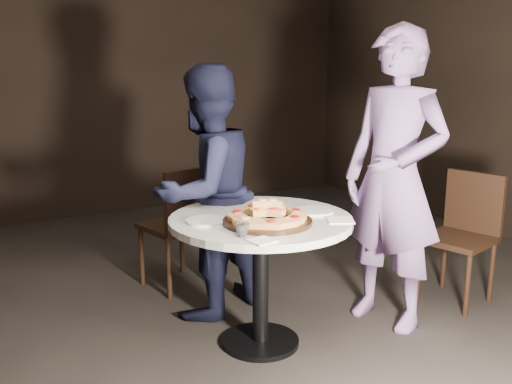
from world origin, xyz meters
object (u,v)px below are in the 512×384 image
serving_board (268,221)px  chair_right (465,228)px  focaccia_pile (268,213)px  water_glass (242,230)px  table (261,242)px  diner_teal (394,179)px  diner_navy (206,193)px  chair_far (182,219)px

serving_board → chair_right: size_ratio=0.55×
focaccia_pile → water_glass: size_ratio=5.99×
table → diner_teal: 0.90m
focaccia_pile → diner_navy: size_ratio=0.27×
diner_teal → chair_right: bearing=76.5°
chair_far → diner_teal: (0.89, -1.13, 0.39)m
diner_navy → diner_teal: diner_teal is taller
table → serving_board: (-0.03, -0.13, 0.15)m
table → diner_navy: size_ratio=0.79×
table → diner_navy: 0.59m
chair_far → serving_board: bearing=78.9°
chair_right → diner_teal: bearing=-101.7°
focaccia_pile → chair_right: bearing=0.4°
table → chair_right: size_ratio=1.45×
focaccia_pile → diner_teal: size_ratio=0.23×
water_glass → chair_far: bearing=80.3°
table → diner_teal: size_ratio=0.69×
serving_board → chair_far: 1.15m
chair_far → chair_right: 1.92m
table → chair_right: bearing=-4.3°
serving_board → diner_navy: diner_navy is taller
focaccia_pile → water_glass: (-0.23, -0.14, -0.02)m
chair_right → focaccia_pile: bearing=-103.0°
table → focaccia_pile: 0.23m
table → serving_board: 0.20m
water_glass → table: bearing=45.2°
focaccia_pile → diner_teal: diner_teal is taller
chair_far → diner_teal: size_ratio=0.49×
water_glass → chair_far: (0.21, 1.25, -0.27)m
focaccia_pile → chair_far: size_ratio=0.48×
serving_board → water_glass: size_ratio=6.67×
serving_board → chair_right: (1.56, 0.01, -0.27)m
table → serving_board: serving_board is taller
focaccia_pile → chair_far: 1.15m
chair_far → chair_right: bearing=133.2°
table → focaccia_pile: bearing=-103.9°
table → water_glass: 0.41m
water_glass → chair_right: (1.79, 0.15, -0.29)m
diner_teal → serving_board: bearing=-105.8°
chair_right → diner_navy: (-1.59, 0.67, 0.29)m
diner_teal → chair_far: bearing=-157.1°
serving_board → chair_right: bearing=0.4°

